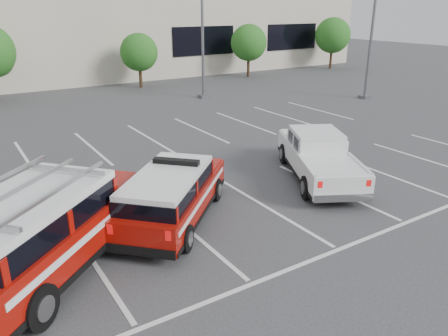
% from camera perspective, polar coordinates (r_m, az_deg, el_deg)
% --- Properties ---
extents(ground, '(120.00, 120.00, 0.00)m').
position_cam_1_polar(ground, '(13.42, 5.84, -5.30)').
color(ground, '#343437').
rests_on(ground, ground).
extents(stall_markings, '(23.00, 15.00, 0.01)m').
position_cam_1_polar(stall_markings, '(16.87, -3.63, 0.28)').
color(stall_markings, silver).
rests_on(stall_markings, ground).
extents(convention_building, '(60.00, 16.99, 13.20)m').
position_cam_1_polar(convention_building, '(42.00, -23.03, 17.38)').
color(convention_building, beige).
rests_on(convention_building, ground).
extents(tree_mid_right, '(2.77, 2.77, 3.99)m').
position_cam_1_polar(tree_mid_right, '(34.08, -10.92, 14.47)').
color(tree_mid_right, '#3F2B19').
rests_on(tree_mid_right, ground).
extents(tree_right, '(3.07, 3.07, 4.42)m').
position_cam_1_polar(tree_right, '(38.91, 3.32, 15.88)').
color(tree_right, '#3F2B19').
rests_on(tree_right, ground).
extents(tree_far_right, '(3.37, 3.37, 4.85)m').
position_cam_1_polar(tree_far_right, '(45.46, 14.04, 16.32)').
color(tree_far_right, '#3F2B19').
rests_on(tree_far_right, ground).
extents(light_pole_mid, '(0.90, 0.60, 10.24)m').
position_cam_1_polar(light_pole_mid, '(29.32, -2.86, 19.16)').
color(light_pole_mid, '#59595E').
rests_on(light_pole_mid, ground).
extents(light_pole_right, '(0.90, 0.60, 10.24)m').
position_cam_1_polar(light_pole_right, '(30.58, 18.95, 18.20)').
color(light_pole_right, '#59595E').
rests_on(light_pole_right, ground).
extents(fire_chief_suv, '(4.78, 4.75, 1.74)m').
position_cam_1_polar(fire_chief_suv, '(12.39, -6.71, -3.98)').
color(fire_chief_suv, maroon).
rests_on(fire_chief_suv, ground).
extents(white_pickup, '(4.13, 5.56, 1.64)m').
position_cam_1_polar(white_pickup, '(15.81, 12.20, 0.94)').
color(white_pickup, silver).
rests_on(white_pickup, ground).
extents(ladder_suv, '(5.88, 5.61, 2.30)m').
position_cam_1_polar(ladder_suv, '(10.82, -22.33, -8.02)').
color(ladder_suv, maroon).
rests_on(ladder_suv, ground).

